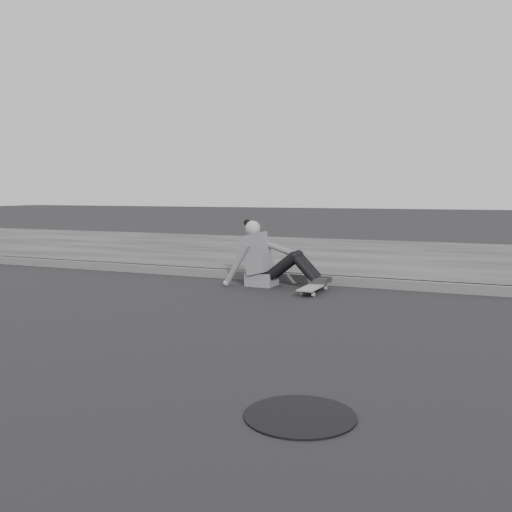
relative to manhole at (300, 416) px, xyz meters
The scene contains 6 objects.
ground 2.98m from the manhole, 140.58° to the left, with size 80.00×80.00×0.00m, color black.
curb 5.03m from the manhole, 117.23° to the left, with size 24.00×0.16×0.12m, color #4D4D4D.
sidewalk 7.84m from the manhole, 107.07° to the left, with size 24.00×6.00×0.12m, color #3A3A3A.
manhole is the anchor object (origin of this frame).
skateboard 3.95m from the manhole, 106.17° to the left, with size 0.20×0.78×0.09m.
seated_woman 4.45m from the manhole, 114.44° to the left, with size 1.38×0.46×0.88m.
Camera 1 is at (3.26, -4.76, 1.23)m, focal length 40.00 mm.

